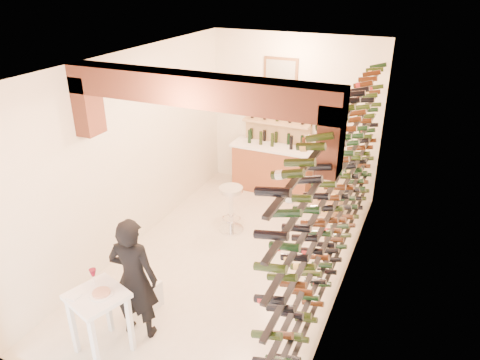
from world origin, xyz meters
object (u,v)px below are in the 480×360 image
(white_stool, at_px, (147,294))
(person, at_px, (134,279))
(chrome_barstool, at_px, (231,206))
(back_counter, at_px, (272,167))
(tasting_table, at_px, (98,305))
(wine_rack, at_px, (334,191))
(crate_lower, at_px, (327,205))

(white_stool, bearing_deg, person, -67.86)
(chrome_barstool, bearing_deg, back_counter, 86.81)
(tasting_table, distance_m, white_stool, 1.04)
(tasting_table, bearing_deg, wine_rack, 66.34)
(wine_rack, relative_size, crate_lower, 11.21)
(wine_rack, bearing_deg, tasting_table, -132.40)
(chrome_barstool, bearing_deg, person, -90.77)
(wine_rack, xyz_separation_m, crate_lower, (-0.52, 2.15, -1.40))
(person, bearing_deg, chrome_barstool, -100.83)
(wine_rack, height_order, person, wine_rack)
(tasting_table, xyz_separation_m, crate_lower, (1.65, 4.53, -0.56))
(white_stool, xyz_separation_m, person, (0.19, -0.46, 0.64))
(back_counter, relative_size, chrome_barstool, 1.99)
(wine_rack, bearing_deg, back_counter, 124.66)
(white_stool, bearing_deg, tasting_table, -90.97)
(tasting_table, height_order, person, person)
(back_counter, height_order, chrome_barstool, back_counter)
(tasting_table, relative_size, person, 0.63)
(back_counter, distance_m, crate_lower, 1.45)
(wine_rack, distance_m, tasting_table, 3.33)
(person, bearing_deg, crate_lower, -119.57)
(tasting_table, bearing_deg, back_counter, 104.86)
(person, height_order, chrome_barstool, person)
(crate_lower, bearing_deg, person, -109.51)
(wine_rack, xyz_separation_m, tasting_table, (-2.17, -2.38, -0.84))
(crate_lower, bearing_deg, chrome_barstool, -136.73)
(white_stool, distance_m, person, 0.81)
(wine_rack, xyz_separation_m, person, (-1.97, -1.94, -0.71))
(white_stool, xyz_separation_m, chrome_barstool, (0.22, 2.30, 0.30))
(wine_rack, xyz_separation_m, chrome_barstool, (-1.93, 0.82, -1.05))
(wine_rack, height_order, back_counter, wine_rack)
(back_counter, xyz_separation_m, white_stool, (-0.32, -4.13, -0.33))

